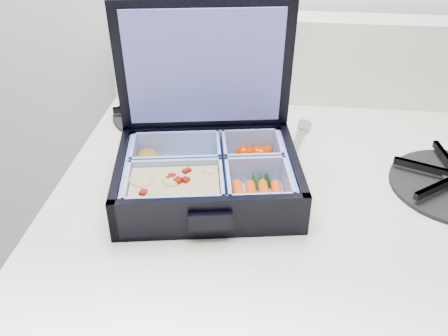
# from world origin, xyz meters

# --- Properties ---
(bento_box) EXTENTS (0.25, 0.21, 0.05)m
(bento_box) POSITION_xyz_m (-0.52, 1.65, 0.94)
(bento_box) COLOR black
(bento_box) RESTS_ON stove
(burner_grate_rear) EXTENTS (0.19, 0.19, 0.02)m
(burner_grate_rear) POSITION_xyz_m (-0.62, 1.86, 0.92)
(burner_grate_rear) COLOR black
(burner_grate_rear) RESTS_ON stove
(fork) EXTENTS (0.06, 0.17, 0.01)m
(fork) POSITION_xyz_m (-0.41, 1.76, 0.91)
(fork) COLOR silver
(fork) RESTS_ON stove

